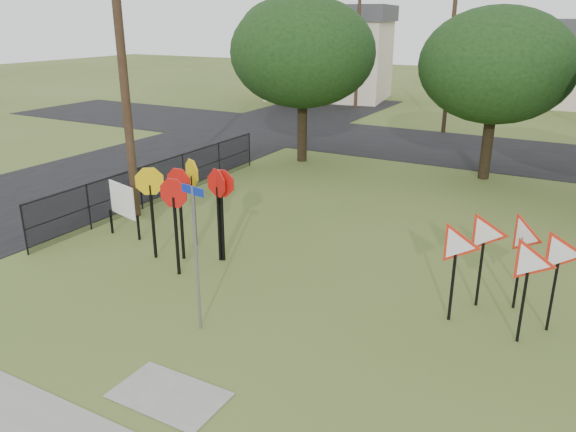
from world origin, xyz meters
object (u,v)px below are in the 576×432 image
object	(u,v)px
stop_sign_cluster	(189,193)
yield_sign_cluster	(510,249)
info_board	(122,202)
street_name_sign	(196,250)

from	to	relation	value
stop_sign_cluster	yield_sign_cluster	distance (m)	8.04
yield_sign_cluster	info_board	distance (m)	10.89
street_name_sign	info_board	bearing A→B (deg)	149.04
stop_sign_cluster	info_board	xyz separation A→B (m)	(-2.86, 0.34, -0.82)
street_name_sign	info_board	xyz separation A→B (m)	(-5.29, 3.17, -0.71)
street_name_sign	stop_sign_cluster	size ratio (longest dim) A/B	1.22
info_board	street_name_sign	bearing A→B (deg)	-30.96
info_board	stop_sign_cluster	bearing A→B (deg)	-6.74
yield_sign_cluster	info_board	xyz separation A→B (m)	(-10.87, -0.32, -0.59)
stop_sign_cluster	yield_sign_cluster	world-z (taller)	stop_sign_cluster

